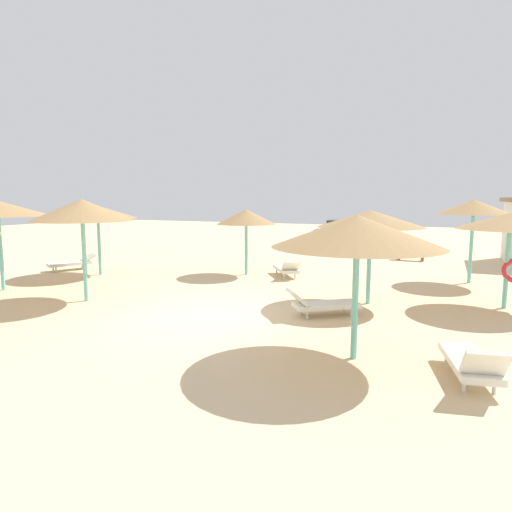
# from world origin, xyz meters

# --- Properties ---
(ground_plane) EXTENTS (80.00, 80.00, 0.00)m
(ground_plane) POSITION_xyz_m (0.00, 0.00, 0.00)
(ground_plane) COLOR beige
(parasol_0) EXTENTS (3.17, 3.17, 2.74)m
(parasol_0) POSITION_xyz_m (4.05, -1.59, 2.43)
(parasol_0) COLOR #6BC6BC
(parasol_0) RESTS_ON ground
(parasol_1) EXTENTS (3.00, 3.00, 2.75)m
(parasol_1) POSITION_xyz_m (-7.05, 3.55, 2.50)
(parasol_1) COLOR #6BC6BC
(parasol_1) RESTS_ON ground
(parasol_2) EXTENTS (3.02, 3.02, 2.71)m
(parasol_2) POSITION_xyz_m (3.57, 2.96, 2.46)
(parasol_2) COLOR #6BC6BC
(parasol_2) RESTS_ON ground
(parasol_3) EXTENTS (2.35, 2.35, 2.61)m
(parasol_3) POSITION_xyz_m (-1.71, 5.93, 2.30)
(parasol_3) COLOR #6BC6BC
(parasol_3) RESTS_ON ground
(parasol_4) EXTENTS (2.80, 2.80, 2.65)m
(parasol_4) POSITION_xyz_m (7.15, 3.96, 2.39)
(parasol_4) COLOR #6BC6BC
(parasol_4) RESTS_ON ground
(parasol_6) EXTENTS (2.91, 2.91, 3.02)m
(parasol_6) POSITION_xyz_m (-4.18, -0.07, 2.69)
(parasol_6) COLOR #6BC6BC
(parasol_6) RESTS_ON ground
(parasol_8) EXTENTS (2.52, 2.52, 3.00)m
(parasol_8) POSITION_xyz_m (6.41, 7.60, 2.72)
(parasol_8) COLOR #6BC6BC
(parasol_8) RESTS_ON ground
(lounger_0) EXTENTS (1.02, 1.94, 0.81)m
(lounger_0) POSITION_xyz_m (6.05, -1.85, 0.33)
(lounger_0) COLOR silver
(lounger_0) RESTS_ON ground
(lounger_1) EXTENTS (1.44, 1.99, 0.64)m
(lounger_1) POSITION_xyz_m (-9.00, 3.99, 0.31)
(lounger_1) COLOR silver
(lounger_1) RESTS_ON ground
(lounger_2) EXTENTS (1.90, 1.63, 0.73)m
(lounger_2) POSITION_xyz_m (2.68, 1.12, 0.32)
(lounger_2) COLOR silver
(lounger_2) RESTS_ON ground
(lounger_3) EXTENTS (1.60, 1.92, 0.73)m
(lounger_3) POSITION_xyz_m (-0.08, 6.14, 0.32)
(lounger_3) COLOR silver
(lounger_3) RESTS_ON ground
(bench_0) EXTENTS (1.52, 0.48, 0.49)m
(bench_0) POSITION_xyz_m (4.03, 12.83, 0.35)
(bench_0) COLOR brown
(bench_0) RESTS_ON ground
(parked_car) EXTENTS (4.16, 2.34, 1.72)m
(parked_car) POSITION_xyz_m (0.01, 16.87, 0.82)
(parked_car) COLOR #194C9E
(parked_car) RESTS_ON ground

